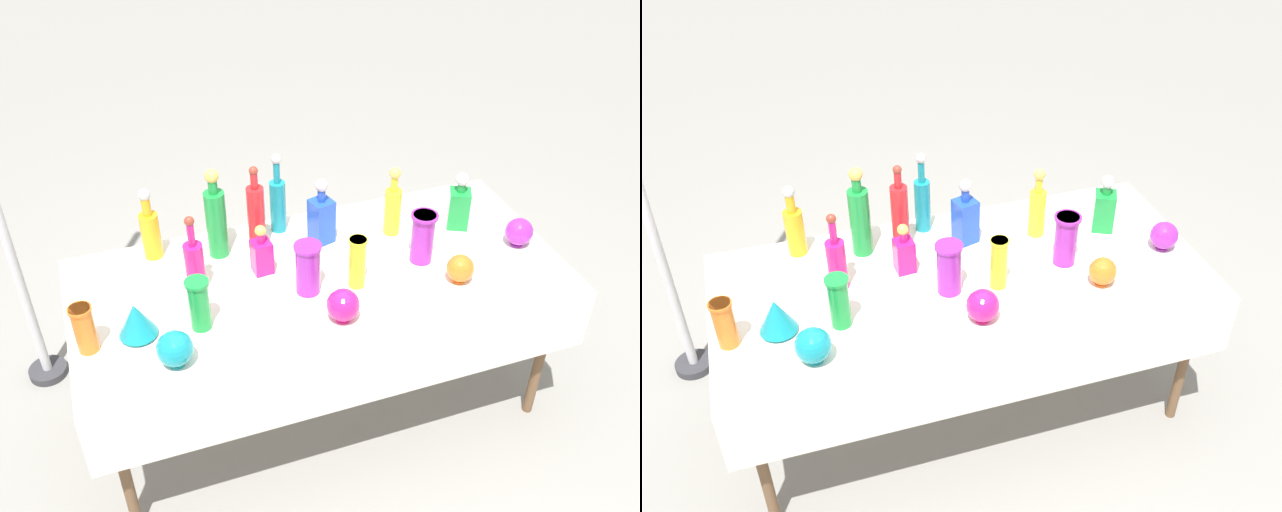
# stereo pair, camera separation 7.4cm
# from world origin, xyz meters

# --- Properties ---
(ground_plane) EXTENTS (40.00, 40.00, 0.00)m
(ground_plane) POSITION_xyz_m (0.00, 0.00, 0.00)
(ground_plane) COLOR gray
(display_table) EXTENTS (1.99, 0.92, 0.76)m
(display_table) POSITION_xyz_m (0.00, -0.03, 0.70)
(display_table) COLOR white
(display_table) RESTS_ON ground
(tall_bottle_0) EXTENTS (0.07, 0.07, 0.32)m
(tall_bottle_0) POSITION_xyz_m (0.40, 0.19, 0.89)
(tall_bottle_0) COLOR yellow
(tall_bottle_0) RESTS_ON display_table
(tall_bottle_1) EXTENTS (0.08, 0.08, 0.32)m
(tall_bottle_1) POSITION_xyz_m (-0.61, 0.36, 0.89)
(tall_bottle_1) COLOR orange
(tall_bottle_1) RESTS_ON display_table
(tall_bottle_2) EXTENTS (0.08, 0.08, 0.34)m
(tall_bottle_2) POSITION_xyz_m (-0.48, 0.08, 0.88)
(tall_bottle_2) COLOR #C61972
(tall_bottle_2) RESTS_ON display_table
(tall_bottle_3) EXTENTS (0.09, 0.09, 0.40)m
(tall_bottle_3) POSITION_xyz_m (-0.35, 0.28, 0.93)
(tall_bottle_3) COLOR #198C38
(tall_bottle_3) RESTS_ON display_table
(tall_bottle_4) EXTENTS (0.07, 0.07, 0.40)m
(tall_bottle_4) POSITION_xyz_m (-0.19, 0.26, 0.92)
(tall_bottle_4) COLOR red
(tall_bottle_4) RESTS_ON display_table
(tall_bottle_5) EXTENTS (0.07, 0.07, 0.37)m
(tall_bottle_5) POSITION_xyz_m (-0.06, 0.37, 0.91)
(tall_bottle_5) COLOR teal
(tall_bottle_5) RESTS_ON display_table
(square_decanter_0) EXTENTS (0.12, 0.12, 0.27)m
(square_decanter_0) POSITION_xyz_m (0.69, 0.14, 0.87)
(square_decanter_0) COLOR #198C38
(square_decanter_0) RESTS_ON display_table
(square_decanter_1) EXTENTS (0.08, 0.08, 0.22)m
(square_decanter_1) POSITION_xyz_m (-0.21, 0.11, 0.85)
(square_decanter_1) COLOR #C61972
(square_decanter_1) RESTS_ON display_table
(square_decanter_2) EXTENTS (0.11, 0.11, 0.30)m
(square_decanter_2) POSITION_xyz_m (0.09, 0.23, 0.88)
(square_decanter_2) COLOR blue
(square_decanter_2) RESTS_ON display_table
(slender_vase_0) EXTENTS (0.07, 0.07, 0.22)m
(slender_vase_0) POSITION_xyz_m (0.12, -0.10, 0.88)
(slender_vase_0) COLOR yellow
(slender_vase_0) RESTS_ON display_table
(slender_vase_1) EXTENTS (0.11, 0.11, 0.23)m
(slender_vase_1) POSITION_xyz_m (0.43, -0.04, 0.88)
(slender_vase_1) COLOR purple
(slender_vase_1) RESTS_ON display_table
(slender_vase_2) EXTENTS (0.08, 0.08, 0.19)m
(slender_vase_2) POSITION_xyz_m (-0.92, -0.12, 0.86)
(slender_vase_2) COLOR orange
(slender_vase_2) RESTS_ON display_table
(slender_vase_3) EXTENTS (0.11, 0.11, 0.22)m
(slender_vase_3) POSITION_xyz_m (-0.08, -0.07, 0.88)
(slender_vase_3) COLOR purple
(slender_vase_3) RESTS_ON display_table
(slender_vase_4) EXTENTS (0.09, 0.09, 0.21)m
(slender_vase_4) POSITION_xyz_m (-0.51, -0.14, 0.87)
(slender_vase_4) COLOR #198C38
(slender_vase_4) RESTS_ON display_table
(fluted_vase_0) EXTENTS (0.14, 0.14, 0.15)m
(fluted_vase_0) POSITION_xyz_m (-0.74, -0.11, 0.84)
(fluted_vase_0) COLOR teal
(fluted_vase_0) RESTS_ON display_table
(round_bowl_0) EXTENTS (0.11, 0.11, 0.12)m
(round_bowl_0) POSITION_xyz_m (0.51, -0.22, 0.82)
(round_bowl_0) COLOR orange
(round_bowl_0) RESTS_ON display_table
(round_bowl_1) EXTENTS (0.13, 0.13, 0.14)m
(round_bowl_1) POSITION_xyz_m (-0.63, -0.30, 0.83)
(round_bowl_1) COLOR teal
(round_bowl_1) RESTS_ON display_table
(round_bowl_2) EXTENTS (0.13, 0.13, 0.13)m
(round_bowl_2) POSITION_xyz_m (-0.01, -0.28, 0.83)
(round_bowl_2) COLOR #C61972
(round_bowl_2) RESTS_ON display_table
(round_bowl_3) EXTENTS (0.12, 0.12, 0.13)m
(round_bowl_3) POSITION_xyz_m (0.87, -0.08, 0.83)
(round_bowl_3) COLOR purple
(round_bowl_3) RESTS_ON display_table
(price_tag_left) EXTENTS (0.06, 0.01, 0.03)m
(price_tag_left) POSITION_xyz_m (-0.60, -0.39, 0.78)
(price_tag_left) COLOR white
(price_tag_left) RESTS_ON display_table
(cardboard_box_behind_left) EXTENTS (0.40, 0.30, 0.38)m
(cardboard_box_behind_left) POSITION_xyz_m (0.49, 0.85, 0.15)
(cardboard_box_behind_left) COLOR tan
(cardboard_box_behind_left) RESTS_ON ground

